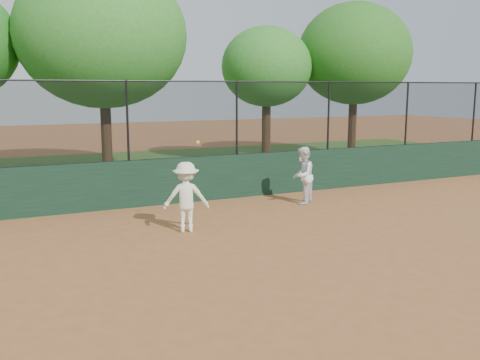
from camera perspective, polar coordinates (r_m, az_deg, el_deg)
name	(u,v)px	position (r m, az deg, el deg)	size (l,w,h in m)	color
ground	(254,279)	(8.66, 1.47, -10.49)	(80.00, 80.00, 0.00)	#A16134
back_wall	(149,183)	(13.96, -9.69, -0.27)	(26.00, 0.20, 1.20)	#173422
grass_strip	(103,173)	(19.83, -14.36, 0.76)	(36.00, 12.00, 0.01)	#2A4E18
player_second	(303,175)	(14.04, 6.70, 0.48)	(0.73, 0.57, 1.50)	white
player_main	(186,197)	(11.29, -5.76, -1.81)	(1.08, 0.83, 1.94)	white
fence_assembly	(146,119)	(13.76, -10.00, 6.44)	(26.00, 0.06, 2.00)	black
tree_2	(102,35)	(18.93, -14.48, 14.79)	(5.67, 5.15, 7.21)	#422A17
tree_3	(267,67)	(21.74, 2.86, 11.93)	(3.67, 3.34, 5.43)	#422916
tree_4	(355,54)	(23.58, 12.14, 13.00)	(4.92, 4.47, 6.55)	#432918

